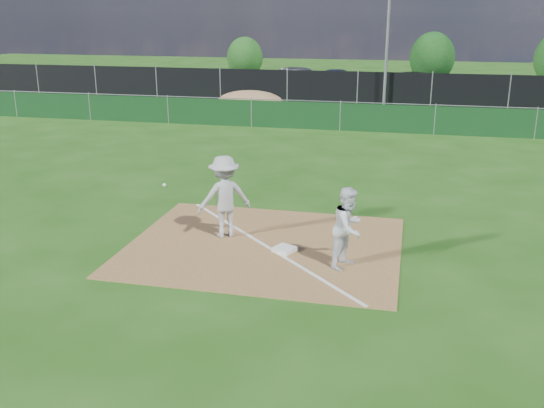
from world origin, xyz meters
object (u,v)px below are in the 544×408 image
at_px(runner, 349,228).
at_px(tree_left, 245,58).
at_px(car_mid, 341,82).
at_px(tree_mid, 432,58).
at_px(first_base, 284,249).
at_px(light_pole, 388,30).
at_px(car_left, 300,79).
at_px(car_right, 420,83).
at_px(play_at_first, 224,197).

height_order(runner, tree_left, tree_left).
xyz_separation_m(car_mid, tree_mid, (5.58, 6.24, 1.14)).
relative_size(car_mid, tree_left, 1.38).
bearing_deg(first_base, light_pole, 87.42).
height_order(car_left, tree_mid, tree_mid).
xyz_separation_m(light_pole, tree_mid, (2.67, 10.57, -2.13)).
relative_size(light_pole, car_mid, 1.82).
bearing_deg(tree_left, car_mid, -39.08).
relative_size(car_left, car_mid, 1.09).
height_order(car_right, tree_mid, tree_mid).
height_order(light_pole, first_base, light_pole).
height_order(first_base, car_left, car_left).
relative_size(light_pole, car_left, 1.67).
bearing_deg(car_left, car_mid, -79.96).
xyz_separation_m(light_pole, runner, (0.43, -22.41, -3.15)).
bearing_deg(runner, tree_left, 41.16).
distance_m(car_right, tree_mid, 5.03).
height_order(car_left, car_right, car_left).
bearing_deg(car_mid, light_pole, -140.80).
distance_m(car_left, tree_left, 7.95).
relative_size(runner, car_left, 0.35).
bearing_deg(play_at_first, car_right, 80.66).
bearing_deg(car_right, runner, 170.21).
xyz_separation_m(light_pole, tree_left, (-10.91, 10.81, -2.37)).
relative_size(light_pole, tree_mid, 2.20).
xyz_separation_m(light_pole, car_mid, (-2.91, 4.32, -3.27)).
distance_m(runner, tree_left, 35.11).
bearing_deg(light_pole, car_right, 71.41).
height_order(car_mid, tree_left, tree_left).
relative_size(first_base, car_right, 0.09).
distance_m(car_left, car_mid, 2.76).
distance_m(first_base, runner, 1.69).
bearing_deg(car_right, car_mid, 99.58).
xyz_separation_m(car_left, tree_mid, (8.26, 5.61, 1.04)).
relative_size(light_pole, play_at_first, 3.63).
xyz_separation_m(runner, car_left, (-6.02, 27.36, -0.02)).
xyz_separation_m(car_mid, tree_left, (-8.00, 6.49, 0.90)).
relative_size(light_pole, car_right, 1.75).
bearing_deg(light_pole, car_mid, 123.97).
relative_size(runner, tree_mid, 0.47).
height_order(runner, car_mid, runner).
bearing_deg(light_pole, runner, -88.90).
bearing_deg(first_base, car_right, 83.98).
distance_m(car_left, tree_mid, 10.04).
distance_m(car_right, tree_left, 13.84).
bearing_deg(runner, tree_mid, 18.43).
height_order(first_base, tree_left, tree_left).
bearing_deg(tree_left, first_base, -73.16).
bearing_deg(car_right, car_left, 89.17).
bearing_deg(car_right, light_pole, 154.67).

